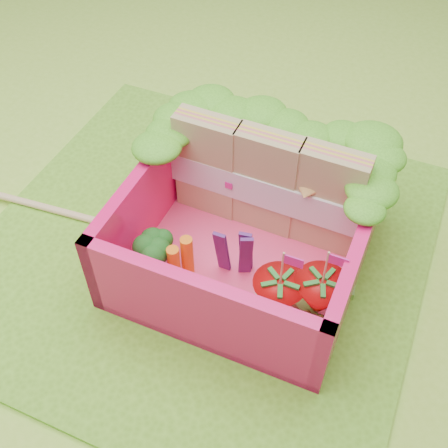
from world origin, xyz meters
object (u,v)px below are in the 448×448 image
at_px(bento_box, 247,229).
at_px(sandwich_stack, 267,183).
at_px(chopsticks, 46,208).
at_px(broccoli, 154,250).
at_px(strawberry_left, 278,298).
at_px(strawberry_right, 319,298).

xyz_separation_m(bento_box, sandwich_stack, (0.00, 0.29, 0.10)).
bearing_deg(bento_box, chopsticks, -174.19).
bearing_deg(chopsticks, broccoli, -11.73).
bearing_deg(strawberry_left, chopsticks, 173.56).
relative_size(sandwich_stack, chopsticks, 0.58).
relative_size(bento_box, strawberry_left, 2.49).
height_order(sandwich_stack, strawberry_left, sandwich_stack).
relative_size(bento_box, broccoli, 3.88).
bearing_deg(broccoli, sandwich_stack, 54.98).
relative_size(strawberry_left, chopsticks, 0.25).
bearing_deg(strawberry_right, sandwich_stack, 133.56).
relative_size(broccoli, strawberry_right, 0.64).
bearing_deg(bento_box, broccoli, -142.60).
height_order(strawberry_left, strawberry_right, strawberry_right).
relative_size(sandwich_stack, strawberry_left, 2.34).
height_order(sandwich_stack, strawberry_right, sandwich_stack).
xyz_separation_m(bento_box, strawberry_left, (0.31, -0.32, -0.08)).
bearing_deg(bento_box, strawberry_right, -25.07).
distance_m(bento_box, broccoli, 0.53).
relative_size(bento_box, strawberry_right, 2.48).
distance_m(bento_box, strawberry_right, 0.56).
bearing_deg(chopsticks, strawberry_left, -6.44).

